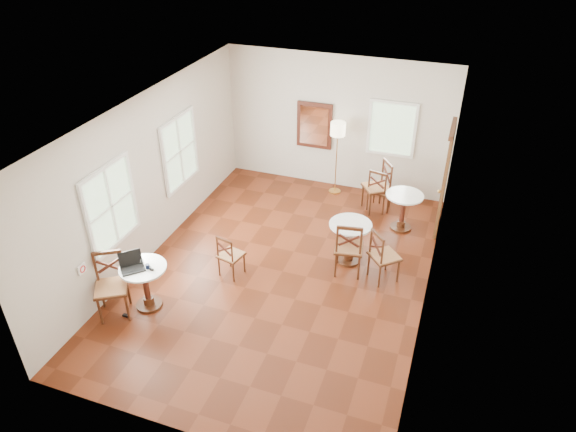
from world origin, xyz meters
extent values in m
plane|color=#5B220F|center=(0.00, 0.00, 0.00)|extent=(7.00, 7.00, 0.00)
cube|color=beige|center=(0.00, 3.50, 1.50)|extent=(5.00, 0.02, 3.00)
cube|color=beige|center=(0.00, -3.50, 1.50)|extent=(5.00, 0.02, 3.00)
cube|color=beige|center=(-2.50, 0.00, 1.50)|extent=(0.02, 7.00, 3.00)
cube|color=beige|center=(2.50, 0.00, 1.50)|extent=(0.02, 7.00, 3.00)
cube|color=white|center=(0.00, 0.00, 3.00)|extent=(5.00, 7.00, 0.02)
cube|color=brown|center=(2.46, 2.40, 1.05)|extent=(0.06, 0.90, 2.10)
cube|color=#452211|center=(2.44, 2.40, 2.15)|extent=(0.08, 1.02, 0.08)
sphere|color=#BF8C3F|center=(2.40, 2.08, 1.00)|extent=(0.07, 0.07, 0.07)
cube|color=#461C12|center=(-0.50, 3.46, 1.40)|extent=(0.80, 0.05, 1.05)
cube|color=white|center=(-0.50, 3.43, 1.40)|extent=(0.64, 0.02, 0.88)
cube|color=white|center=(-2.47, -2.10, 0.95)|extent=(0.02, 0.16, 0.16)
torus|color=red|center=(-2.46, -2.10, 0.95)|extent=(0.02, 0.12, 0.12)
cube|color=white|center=(-2.47, -1.20, 1.55)|extent=(0.06, 1.22, 1.42)
cube|color=white|center=(-2.47, 1.00, 1.55)|extent=(0.06, 1.22, 1.42)
cube|color=white|center=(1.20, 3.47, 1.55)|extent=(1.02, 0.06, 1.22)
cylinder|color=#452211|center=(-1.76, -1.58, 0.02)|extent=(0.43, 0.43, 0.04)
cylinder|color=#452211|center=(-1.76, -1.58, 0.11)|extent=(0.17, 0.17, 0.13)
cylinder|color=#461C12|center=(-1.76, -1.58, 0.43)|extent=(0.10, 0.10, 0.64)
cylinder|color=#452211|center=(-1.76, -1.58, 0.73)|extent=(0.15, 0.15, 0.06)
cylinder|color=white|center=(-1.76, -1.58, 0.77)|extent=(0.75, 0.75, 0.03)
cylinder|color=#452211|center=(1.03, 0.71, 0.02)|extent=(0.44, 0.44, 0.04)
cylinder|color=#452211|center=(1.03, 0.71, 0.11)|extent=(0.17, 0.17, 0.13)
cylinder|color=#461C12|center=(1.03, 0.71, 0.44)|extent=(0.10, 0.10, 0.66)
cylinder|color=#452211|center=(1.03, 0.71, 0.74)|extent=(0.15, 0.15, 0.07)
cylinder|color=white|center=(1.03, 0.71, 0.79)|extent=(0.76, 0.76, 0.03)
cylinder|color=#452211|center=(1.77, 2.14, 0.02)|extent=(0.42, 0.42, 0.04)
cylinder|color=#452211|center=(1.77, 2.14, 0.11)|extent=(0.17, 0.17, 0.13)
cylinder|color=#461C12|center=(1.77, 2.14, 0.42)|extent=(0.09, 0.09, 0.63)
cylinder|color=#452211|center=(1.77, 2.14, 0.72)|extent=(0.15, 0.15, 0.06)
cylinder|color=white|center=(1.77, 2.14, 0.76)|extent=(0.74, 0.74, 0.03)
cylinder|color=#452211|center=(-0.63, -0.24, 0.20)|extent=(0.03, 0.03, 0.40)
cylinder|color=#452211|center=(-0.71, -0.55, 0.20)|extent=(0.03, 0.03, 0.40)
cylinder|color=#452211|center=(-0.94, -0.17, 0.20)|extent=(0.03, 0.03, 0.40)
cylinder|color=#452211|center=(-1.02, -0.48, 0.20)|extent=(0.03, 0.03, 0.40)
cube|color=#452211|center=(-0.83, -0.36, 0.40)|extent=(0.47, 0.47, 0.03)
cube|color=#9B653E|center=(-0.83, -0.36, 0.41)|extent=(0.44, 0.44, 0.04)
cylinder|color=#452211|center=(-0.71, -0.55, 0.62)|extent=(0.03, 0.03, 0.44)
cylinder|color=#452211|center=(-1.02, -0.48, 0.62)|extent=(0.03, 0.03, 0.44)
cube|color=#452211|center=(-0.86, -0.51, 0.82)|extent=(0.33, 0.11, 0.04)
cube|color=#461C12|center=(-0.86, -0.51, 0.63)|extent=(0.28, 0.09, 0.19)
cube|color=#461C12|center=(-0.86, -0.51, 0.63)|extent=(0.28, 0.09, 0.19)
cylinder|color=#452211|center=(-2.22, -2.21, 0.26)|extent=(0.04, 0.04, 0.52)
cylinder|color=#452211|center=(-2.44, -1.86, 0.26)|extent=(0.04, 0.04, 0.52)
cylinder|color=#452211|center=(-1.87, -1.99, 0.26)|extent=(0.04, 0.04, 0.52)
cylinder|color=#452211|center=(-2.09, -1.64, 0.26)|extent=(0.04, 0.04, 0.52)
cube|color=#452211|center=(-2.16, -1.92, 0.52)|extent=(0.69, 0.69, 0.03)
cube|color=#9B653E|center=(-2.16, -1.92, 0.54)|extent=(0.66, 0.66, 0.05)
cylinder|color=#452211|center=(-2.44, -1.86, 0.80)|extent=(0.04, 0.04, 0.57)
cylinder|color=#452211|center=(-2.09, -1.64, 0.80)|extent=(0.04, 0.04, 0.57)
cube|color=#452211|center=(-2.26, -1.75, 1.07)|extent=(0.39, 0.26, 0.06)
cube|color=#461C12|center=(-2.26, -1.75, 0.81)|extent=(0.33, 0.22, 0.25)
cube|color=#461C12|center=(-2.26, -1.75, 0.81)|extent=(0.33, 0.22, 0.25)
cylinder|color=#452211|center=(1.26, 0.64, 0.25)|extent=(0.04, 0.04, 0.51)
cylinder|color=#452211|center=(1.33, 0.24, 0.25)|extent=(0.04, 0.04, 0.51)
cylinder|color=#452211|center=(0.86, 0.57, 0.25)|extent=(0.04, 0.04, 0.51)
cylinder|color=#452211|center=(0.93, 0.17, 0.25)|extent=(0.04, 0.04, 0.51)
cube|color=#452211|center=(1.09, 0.40, 0.51)|extent=(0.57, 0.57, 0.03)
cube|color=#9B653E|center=(1.09, 0.40, 0.53)|extent=(0.54, 0.54, 0.04)
cylinder|color=#452211|center=(1.33, 0.24, 0.79)|extent=(0.04, 0.04, 0.56)
cylinder|color=#452211|center=(0.93, 0.17, 0.79)|extent=(0.04, 0.04, 0.56)
cube|color=#452211|center=(1.13, 0.20, 1.04)|extent=(0.43, 0.11, 0.06)
cube|color=#461C12|center=(1.13, 0.20, 0.80)|extent=(0.36, 0.09, 0.25)
cube|color=#461C12|center=(1.13, 0.20, 0.80)|extent=(0.36, 0.09, 0.25)
cylinder|color=#452211|center=(1.99, 0.40, 0.23)|extent=(0.04, 0.04, 0.47)
cylinder|color=#452211|center=(1.71, 0.15, 0.23)|extent=(0.04, 0.04, 0.47)
cylinder|color=#452211|center=(1.74, 0.67, 0.23)|extent=(0.04, 0.04, 0.47)
cylinder|color=#452211|center=(1.46, 0.42, 0.23)|extent=(0.04, 0.04, 0.47)
cube|color=#452211|center=(1.73, 0.41, 0.47)|extent=(0.64, 0.64, 0.03)
cube|color=#9B653E|center=(1.73, 0.41, 0.49)|extent=(0.61, 0.61, 0.04)
cylinder|color=#452211|center=(1.71, 0.15, 0.72)|extent=(0.04, 0.04, 0.52)
cylinder|color=#452211|center=(1.46, 0.42, 0.72)|extent=(0.04, 0.04, 0.52)
cube|color=#452211|center=(1.59, 0.29, 0.96)|extent=(0.29, 0.31, 0.05)
cube|color=#461C12|center=(1.59, 0.29, 0.73)|extent=(0.25, 0.26, 0.23)
cube|color=#461C12|center=(1.59, 0.29, 0.73)|extent=(0.25, 0.26, 0.23)
cylinder|color=#452211|center=(1.40, 2.89, 0.23)|extent=(0.04, 0.04, 0.45)
cylinder|color=#452211|center=(1.32, 2.53, 0.23)|extent=(0.04, 0.04, 0.45)
cylinder|color=#452211|center=(1.05, 2.96, 0.23)|extent=(0.04, 0.04, 0.45)
cylinder|color=#452211|center=(0.97, 2.61, 0.23)|extent=(0.04, 0.04, 0.45)
cube|color=#452211|center=(1.19, 2.75, 0.46)|extent=(0.52, 0.52, 0.03)
cube|color=#9B653E|center=(1.19, 2.75, 0.47)|extent=(0.50, 0.50, 0.04)
cylinder|color=#452211|center=(1.32, 2.53, 0.70)|extent=(0.04, 0.04, 0.50)
cylinder|color=#452211|center=(0.97, 2.61, 0.70)|extent=(0.04, 0.04, 0.50)
cube|color=#452211|center=(1.15, 2.57, 0.93)|extent=(0.38, 0.11, 0.05)
cube|color=#461C12|center=(1.15, 2.57, 0.71)|extent=(0.32, 0.09, 0.22)
cube|color=#461C12|center=(1.15, 2.57, 0.71)|extent=(0.32, 0.09, 0.22)
cylinder|color=#452211|center=(0.83, 2.74, 0.26)|extent=(0.04, 0.04, 0.52)
cylinder|color=#452211|center=(1.17, 2.97, 0.26)|extent=(0.04, 0.04, 0.52)
cylinder|color=#452211|center=(1.07, 2.40, 0.26)|extent=(0.04, 0.04, 0.52)
cylinder|color=#452211|center=(1.41, 2.63, 0.26)|extent=(0.04, 0.04, 0.52)
cube|color=#452211|center=(1.12, 2.69, 0.52)|extent=(0.70, 0.70, 0.03)
cube|color=#9B653E|center=(1.12, 2.69, 0.54)|extent=(0.67, 0.67, 0.05)
cylinder|color=#452211|center=(1.17, 2.97, 0.80)|extent=(0.04, 0.04, 0.57)
cylinder|color=#452211|center=(1.41, 2.63, 0.80)|extent=(0.04, 0.04, 0.57)
cube|color=#452211|center=(1.29, 2.80, 1.07)|extent=(0.28, 0.38, 0.06)
cube|color=#461C12|center=(1.29, 2.80, 0.82)|extent=(0.23, 0.32, 0.25)
cube|color=#461C12|center=(1.29, 2.80, 0.82)|extent=(0.23, 0.32, 0.25)
cylinder|color=#BF8C3F|center=(0.12, 3.15, 0.01)|extent=(0.27, 0.27, 0.03)
cylinder|color=#BF8C3F|center=(0.12, 3.15, 0.76)|extent=(0.02, 0.02, 1.53)
cylinder|color=beige|center=(0.12, 3.15, 1.53)|extent=(0.32, 0.32, 0.29)
cube|color=black|center=(-1.87, -1.68, 0.80)|extent=(0.44, 0.43, 0.02)
cube|color=black|center=(-1.87, -1.68, 0.81)|extent=(0.31, 0.31, 0.00)
cube|color=black|center=(-1.96, -1.59, 0.93)|extent=(0.31, 0.30, 0.24)
cube|color=silver|center=(-1.96, -1.59, 0.93)|extent=(0.26, 0.26, 0.20)
ellipsoid|color=black|center=(-1.58, -1.61, 0.81)|extent=(0.09, 0.06, 0.03)
cylinder|color=black|center=(-1.67, -1.58, 0.83)|extent=(0.07, 0.07, 0.08)
torus|color=black|center=(-1.63, -1.58, 0.83)|extent=(0.05, 0.01, 0.05)
cylinder|color=white|center=(-1.80, -1.53, 0.84)|extent=(0.06, 0.06, 0.10)
cube|color=black|center=(-1.98, -1.94, 0.02)|extent=(0.09, 0.05, 0.04)
camera|label=1|loc=(2.59, -7.01, 5.84)|focal=32.71mm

